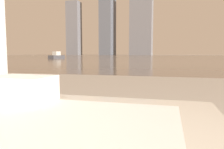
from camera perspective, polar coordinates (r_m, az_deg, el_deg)
The scene contains 6 objects.
towel_stack at distance 1.12m, azimuth -22.21°, elevation -3.45°, with size 0.28×0.20×0.12m.
harbor_water at distance 62.02m, azimuth 14.03°, elevation 4.63°, with size 180.00×110.00×0.01m.
harbor_boat_2 at distance 32.46m, azimuth -14.27°, elevation 4.67°, with size 1.25×2.86×1.04m.
skyline_tower_0 at distance 130.33m, azimuth -9.90°, elevation 11.72°, with size 7.19×6.67×30.25m.
skyline_tower_1 at distance 125.87m, azimuth -1.14°, elevation 18.57°, with size 6.57×12.49×58.57m.
skyline_tower_2 at distance 119.94m, azimuth 7.73°, elevation 12.97°, with size 11.35×11.39×32.99m.
Camera 1 is at (0.66, -0.01, 0.73)m, focal length 35.00 mm.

